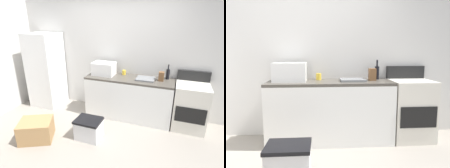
# 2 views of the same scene
# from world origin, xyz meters

# --- Properties ---
(ground_plane) EXTENTS (6.00, 6.00, 0.00)m
(ground_plane) POSITION_xyz_m (0.00, 0.00, 0.00)
(ground_plane) COLOR gray
(wall_back) EXTENTS (5.00, 0.10, 2.60)m
(wall_back) POSITION_xyz_m (0.00, 1.55, 1.30)
(wall_back) COLOR silver
(wall_back) RESTS_ON ground_plane
(kitchen_counter) EXTENTS (1.80, 0.60, 0.90)m
(kitchen_counter) POSITION_xyz_m (0.30, 1.20, 0.45)
(kitchen_counter) COLOR white
(kitchen_counter) RESTS_ON ground_plane
(refrigerator) EXTENTS (0.68, 0.66, 1.74)m
(refrigerator) POSITION_xyz_m (-1.75, 1.15, 0.87)
(refrigerator) COLOR white
(refrigerator) RESTS_ON ground_plane
(stove_oven) EXTENTS (0.60, 0.61, 1.10)m
(stove_oven) POSITION_xyz_m (1.52, 1.21, 0.47)
(stove_oven) COLOR silver
(stove_oven) RESTS_ON ground_plane
(microwave) EXTENTS (0.46, 0.34, 0.27)m
(microwave) POSITION_xyz_m (-0.27, 1.22, 1.04)
(microwave) COLOR white
(microwave) RESTS_ON kitchen_counter
(sink_basin) EXTENTS (0.36, 0.32, 0.03)m
(sink_basin) POSITION_xyz_m (0.63, 1.20, 0.92)
(sink_basin) COLOR slate
(sink_basin) RESTS_ON kitchen_counter
(wine_bottle) EXTENTS (0.07, 0.07, 0.30)m
(wine_bottle) POSITION_xyz_m (1.04, 1.38, 1.01)
(wine_bottle) COLOR black
(wine_bottle) RESTS_ON kitchen_counter
(coffee_mug) EXTENTS (0.08, 0.08, 0.10)m
(coffee_mug) POSITION_xyz_m (0.13, 1.36, 0.95)
(coffee_mug) COLOR gold
(coffee_mug) RESTS_ON kitchen_counter
(knife_block) EXTENTS (0.10, 0.10, 0.18)m
(knife_block) POSITION_xyz_m (0.93, 1.23, 0.99)
(knife_block) COLOR brown
(knife_block) RESTS_ON kitchen_counter
(cardboard_box_large) EXTENTS (0.69, 0.65, 0.37)m
(cardboard_box_large) POSITION_xyz_m (-1.04, -0.14, 0.18)
(cardboard_box_large) COLOR #A37A4C
(cardboard_box_large) RESTS_ON ground_plane
(storage_bin) EXTENTS (0.46, 0.36, 0.38)m
(storage_bin) POSITION_xyz_m (-0.17, 0.21, 0.19)
(storage_bin) COLOR silver
(storage_bin) RESTS_ON ground_plane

